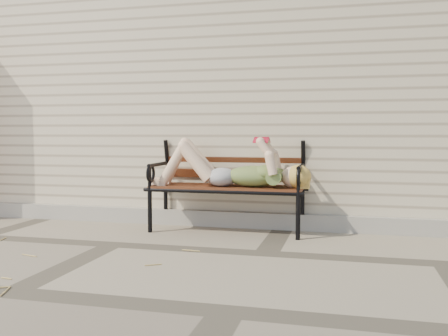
# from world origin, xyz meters

# --- Properties ---
(ground) EXTENTS (80.00, 80.00, 0.00)m
(ground) POSITION_xyz_m (0.00, 0.00, 0.00)
(ground) COLOR gray
(ground) RESTS_ON ground
(house_wall) EXTENTS (8.00, 4.00, 3.00)m
(house_wall) POSITION_xyz_m (0.00, 3.00, 1.50)
(house_wall) COLOR beige
(house_wall) RESTS_ON ground
(foundation_strip) EXTENTS (8.00, 0.10, 0.15)m
(foundation_strip) POSITION_xyz_m (0.00, 0.97, 0.07)
(foundation_strip) COLOR gray
(foundation_strip) RESTS_ON ground
(garden_bench) EXTENTS (1.52, 0.60, 0.98)m
(garden_bench) POSITION_xyz_m (0.76, 0.84, 0.55)
(garden_bench) COLOR black
(garden_bench) RESTS_ON ground
(reading_woman) EXTENTS (1.43, 0.32, 0.45)m
(reading_woman) POSITION_xyz_m (0.78, 0.72, 0.58)
(reading_woman) COLOR #093843
(reading_woman) RESTS_ON ground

